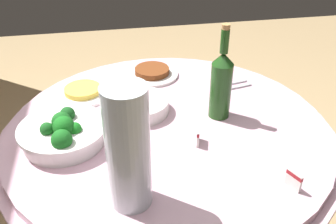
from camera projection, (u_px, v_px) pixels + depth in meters
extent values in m
cylinder|color=maroon|center=(168.00, 205.00, 1.51)|extent=(1.01, 1.01, 0.69)
cylinder|color=#E0B2C6|center=(168.00, 134.00, 1.32)|extent=(1.16, 1.16, 0.02)
cylinder|color=#E0B2C6|center=(168.00, 128.00, 1.30)|extent=(1.10, 1.10, 0.03)
cylinder|color=white|center=(64.00, 136.00, 1.20)|extent=(0.26, 0.26, 0.05)
cylinder|color=white|center=(62.00, 128.00, 1.18)|extent=(0.28, 0.28, 0.01)
sphere|color=#19771E|center=(65.00, 126.00, 1.16)|extent=(0.05, 0.05, 0.05)
sphere|color=#19591E|center=(47.00, 129.00, 1.14)|extent=(0.04, 0.04, 0.04)
sphere|color=#19781E|center=(75.00, 129.00, 1.16)|extent=(0.04, 0.04, 0.04)
sphere|color=#19671E|center=(62.00, 140.00, 1.10)|extent=(0.06, 0.06, 0.06)
sphere|color=#19541E|center=(67.00, 114.00, 1.21)|extent=(0.05, 0.05, 0.05)
sphere|color=#195F1E|center=(62.00, 122.00, 1.17)|extent=(0.06, 0.06, 0.06)
sphere|color=#196E1E|center=(64.00, 127.00, 1.15)|extent=(0.07, 0.07, 0.07)
cylinder|color=white|center=(140.00, 111.00, 1.36)|extent=(0.21, 0.21, 0.01)
cylinder|color=white|center=(140.00, 108.00, 1.35)|extent=(0.21, 0.21, 0.01)
cylinder|color=white|center=(140.00, 106.00, 1.35)|extent=(0.21, 0.21, 0.01)
cylinder|color=white|center=(139.00, 104.00, 1.34)|extent=(0.21, 0.21, 0.01)
cylinder|color=white|center=(139.00, 101.00, 1.34)|extent=(0.21, 0.21, 0.01)
cylinder|color=#1F4B19|center=(220.00, 91.00, 1.29)|extent=(0.07, 0.07, 0.20)
cone|color=#1F4B19|center=(223.00, 59.00, 1.23)|extent=(0.07, 0.07, 0.04)
cylinder|color=#1F4B19|center=(225.00, 41.00, 1.19)|extent=(0.03, 0.03, 0.08)
cylinder|color=#B2844C|center=(226.00, 27.00, 1.17)|extent=(0.03, 0.03, 0.02)
cylinder|color=silver|center=(128.00, 149.00, 0.91)|extent=(0.11, 0.11, 0.34)
sphere|color=#E5B26B|center=(130.00, 183.00, 0.99)|extent=(0.06, 0.06, 0.06)
sphere|color=#E5B26B|center=(124.00, 192.00, 0.96)|extent=(0.06, 0.06, 0.06)
sphere|color=#E5B26B|center=(138.00, 190.00, 0.97)|extent=(0.06, 0.06, 0.06)
sphere|color=#72C64C|center=(124.00, 169.00, 0.96)|extent=(0.06, 0.06, 0.06)
sphere|color=#72C64C|center=(127.00, 179.00, 0.93)|extent=(0.06, 0.06, 0.06)
sphere|color=#72C64C|center=(138.00, 172.00, 0.95)|extent=(0.06, 0.06, 0.06)
sphere|color=red|center=(120.00, 156.00, 0.92)|extent=(0.06, 0.06, 0.06)
sphere|color=red|center=(131.00, 162.00, 0.90)|extent=(0.06, 0.06, 0.06)
sphere|color=red|center=(135.00, 153.00, 0.93)|extent=(0.06, 0.06, 0.06)
sphere|color=#E5B26B|center=(119.00, 141.00, 0.88)|extent=(0.06, 0.06, 0.06)
sphere|color=#E5B26B|center=(134.00, 142.00, 0.88)|extent=(0.06, 0.06, 0.06)
sphere|color=#E5B26B|center=(129.00, 134.00, 0.91)|extent=(0.06, 0.06, 0.06)
cylinder|color=silver|center=(229.00, 84.00, 1.53)|extent=(0.04, 0.16, 0.01)
cylinder|color=silver|center=(234.00, 88.00, 1.50)|extent=(0.04, 0.16, 0.01)
sphere|color=silver|center=(214.00, 90.00, 1.49)|extent=(0.01, 0.01, 0.01)
cylinder|color=white|center=(153.00, 74.00, 1.60)|extent=(0.22, 0.22, 0.01)
cylinder|color=brown|center=(153.00, 71.00, 1.59)|extent=(0.15, 0.15, 0.02)
cylinder|color=white|center=(83.00, 93.00, 1.46)|extent=(0.22, 0.22, 0.01)
cylinder|color=#F2D14C|center=(83.00, 90.00, 1.46)|extent=(0.14, 0.14, 0.02)
cube|color=white|center=(198.00, 136.00, 1.19)|extent=(0.05, 0.02, 0.05)
cube|color=maroon|center=(198.00, 132.00, 1.18)|extent=(0.05, 0.02, 0.01)
cube|color=white|center=(294.00, 180.00, 1.02)|extent=(0.05, 0.03, 0.05)
cube|color=maroon|center=(295.00, 175.00, 1.01)|extent=(0.05, 0.03, 0.01)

